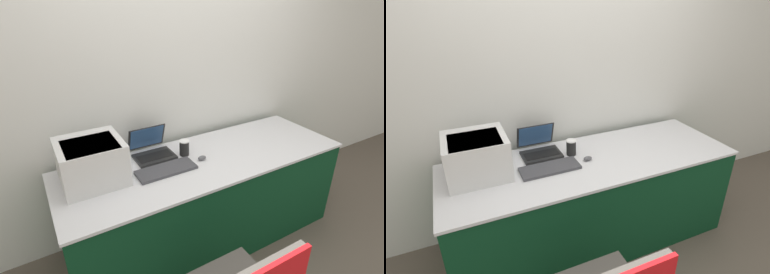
# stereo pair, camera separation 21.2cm
# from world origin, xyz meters

# --- Properties ---
(ground_plane) EXTENTS (14.00, 14.00, 0.00)m
(ground_plane) POSITION_xyz_m (0.00, 0.00, 0.00)
(ground_plane) COLOR brown
(wall_back) EXTENTS (8.00, 0.05, 2.60)m
(wall_back) POSITION_xyz_m (0.00, 0.82, 1.30)
(wall_back) COLOR silver
(wall_back) RESTS_ON ground_plane
(table) EXTENTS (2.18, 0.75, 0.77)m
(table) POSITION_xyz_m (0.00, 0.36, 0.38)
(table) COLOR #0C381E
(table) RESTS_ON ground_plane
(printer) EXTENTS (0.40, 0.38, 0.28)m
(printer) POSITION_xyz_m (-0.80, 0.47, 0.92)
(printer) COLOR silver
(printer) RESTS_ON table
(laptop_left) EXTENTS (0.29, 0.28, 0.21)m
(laptop_left) POSITION_xyz_m (-0.33, 0.61, 0.81)
(laptop_left) COLOR black
(laptop_left) RESTS_ON table
(external_keyboard) EXTENTS (0.42, 0.17, 0.02)m
(external_keyboard) POSITION_xyz_m (-0.34, 0.34, 0.78)
(external_keyboard) COLOR #3D3D42
(external_keyboard) RESTS_ON table
(coffee_cup) EXTENTS (0.08, 0.08, 0.12)m
(coffee_cup) POSITION_xyz_m (-0.12, 0.48, 0.83)
(coffee_cup) COLOR black
(coffee_cup) RESTS_ON table
(mouse) EXTENTS (0.07, 0.04, 0.03)m
(mouse) POSITION_xyz_m (-0.04, 0.35, 0.78)
(mouse) COLOR #4C4C51
(mouse) RESTS_ON table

